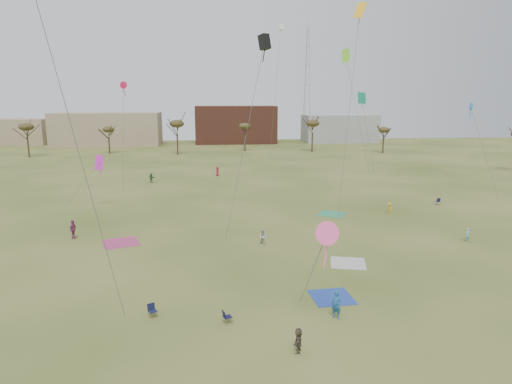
{
  "coord_description": "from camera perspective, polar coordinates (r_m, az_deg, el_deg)",
  "views": [
    {
      "loc": [
        -4.38,
        -27.59,
        13.79
      ],
      "look_at": [
        0.0,
        12.0,
        5.5
      ],
      "focal_mm": 30.99,
      "sensor_mm": 36.0,
      "label": 1
    }
  ],
  "objects": [
    {
      "name": "building_brick",
      "position": [
        148.09,
        -2.71,
        8.73
      ],
      "size": [
        26.0,
        16.0,
        12.0
      ],
      "primitive_type": "cube",
      "color": "brown",
      "rests_on": "ground"
    },
    {
      "name": "building_tan_west",
      "position": [
        161.7,
        -28.54,
        6.87
      ],
      "size": [
        20.0,
        12.0,
        8.0
      ],
      "primitive_type": "cube",
      "color": "#937F60",
      "rests_on": "ground"
    },
    {
      "name": "spectator_fore_c",
      "position": [
        25.98,
        5.48,
        -18.5
      ],
      "size": [
        0.78,
        1.4,
        1.44
      ],
      "primitive_type": "imported",
      "rotation": [
        0.0,
        0.0,
        4.43
      ],
      "color": "#4F4538",
      "rests_on": "ground"
    },
    {
      "name": "camp_chair_right",
      "position": [
        64.35,
        22.4,
        -1.28
      ],
      "size": [
        0.73,
        0.72,
        0.87
      ],
      "rotation": [
        0.0,
        0.0,
        5.29
      ],
      "color": "#131233",
      "rests_on": "ground"
    },
    {
      "name": "kites_aloft",
      "position": [
        57.71,
        2.78,
        16.05
      ],
      "size": [
        59.76,
        70.38,
        27.73
      ],
      "color": "red",
      "rests_on": "ground"
    },
    {
      "name": "flyer_far_b",
      "position": [
        82.32,
        -5.01,
        2.67
      ],
      "size": [
        0.9,
        1.0,
        1.72
      ],
      "primitive_type": "imported",
      "rotation": [
        0.0,
        0.0,
        1.02
      ],
      "color": "#A61C30",
      "rests_on": "ground"
    },
    {
      "name": "spectator_mid_d",
      "position": [
        48.63,
        -22.55,
        -4.47
      ],
      "size": [
        0.76,
        1.2,
        1.91
      ],
      "primitive_type": "imported",
      "rotation": [
        0.0,
        0.0,
        1.29
      ],
      "color": "#8F3B67",
      "rests_on": "ground"
    },
    {
      "name": "flyer_mid_b",
      "position": [
        56.98,
        16.84,
        -2.03
      ],
      "size": [
        0.66,
        0.99,
        1.42
      ],
      "primitive_type": "imported",
      "rotation": [
        0.0,
        0.0,
        4.87
      ],
      "color": "gold",
      "rests_on": "ground"
    },
    {
      "name": "flyer_near_right",
      "position": [
        29.71,
        10.35,
        -14.1
      ],
      "size": [
        0.8,
        0.78,
        1.86
      ],
      "primitive_type": "imported",
      "rotation": [
        0.0,
        0.0,
        5.56
      ],
      "color": "#205B97",
      "rests_on": "ground"
    },
    {
      "name": "blanket_olive",
      "position": [
        55.4,
        9.73,
        -2.83
      ],
      "size": [
        4.3,
        4.3,
        0.03
      ],
      "primitive_type": "cube",
      "rotation": [
        0.0,
        0.0,
        1.01
      ],
      "color": "#359364",
      "rests_on": "ground"
    },
    {
      "name": "blanket_blue",
      "position": [
        32.84,
        9.75,
        -13.25
      ],
      "size": [
        3.02,
        3.02,
        0.03
      ],
      "primitive_type": "cube",
      "rotation": [
        0.0,
        0.0,
        1.63
      ],
      "color": "#2846AD",
      "rests_on": "ground"
    },
    {
      "name": "building_grey",
      "position": [
        152.49,
        10.72,
        8.06
      ],
      "size": [
        24.0,
        12.0,
        9.0
      ],
      "primitive_type": "cube",
      "color": "gray",
      "rests_on": "ground"
    },
    {
      "name": "blanket_cream",
      "position": [
        39.4,
        11.79,
        -8.98
      ],
      "size": [
        3.6,
        3.6,
        0.03
      ],
      "primitive_type": "cube",
      "rotation": [
        0.0,
        0.0,
        2.88
      ],
      "color": "beige",
      "rests_on": "ground"
    },
    {
      "name": "flyer_mid_c",
      "position": [
        48.77,
        25.61,
        -5.01
      ],
      "size": [
        0.54,
        0.39,
        1.39
      ],
      "primitive_type": "imported",
      "rotation": [
        0.0,
        0.0,
        3.26
      ],
      "color": "#76BDC5",
      "rests_on": "ground"
    },
    {
      "name": "ground",
      "position": [
        31.15,
        2.51,
        -14.53
      ],
      "size": [
        260.0,
        260.0,
        0.0
      ],
      "primitive_type": "plane",
      "color": "#3C4F18",
      "rests_on": "ground"
    },
    {
      "name": "tree_line",
      "position": [
        106.93,
        -5.54,
        8.11
      ],
      "size": [
        117.44,
        49.32,
        8.91
      ],
      "color": "#3A2B1E",
      "rests_on": "ground"
    },
    {
      "name": "building_tan",
      "position": [
        146.1,
        -18.58,
        7.7
      ],
      "size": [
        32.0,
        14.0,
        10.0
      ],
      "primitive_type": "cube",
      "color": "#937F60",
      "rests_on": "ground"
    },
    {
      "name": "flyer_far_a",
      "position": [
        77.53,
        -13.37,
        1.8
      ],
      "size": [
        1.48,
        1.31,
        1.63
      ],
      "primitive_type": "imported",
      "rotation": [
        0.0,
        0.0,
        2.47
      ],
      "color": "#246C36",
      "rests_on": "ground"
    },
    {
      "name": "blanket_plum",
      "position": [
        45.86,
        -17.05,
        -6.27
      ],
      "size": [
        4.21,
        4.21,
        0.03
      ],
      "primitive_type": "cube",
      "rotation": [
        0.0,
        0.0,
        0.33
      ],
      "color": "#B8386D",
      "rests_on": "ground"
    },
    {
      "name": "radio_tower",
      "position": [
        156.51,
        6.56,
        13.67
      ],
      "size": [
        1.51,
        1.72,
        41.0
      ],
      "color": "#9EA3A8",
      "rests_on": "ground"
    },
    {
      "name": "camp_chair_center",
      "position": [
        29.02,
        -3.74,
        -16.06
      ],
      "size": [
        0.68,
        0.65,
        0.87
      ],
      "rotation": [
        0.0,
        0.0,
        1.91
      ],
      "color": "#151334",
      "rests_on": "ground"
    },
    {
      "name": "camp_chair_left",
      "position": [
        30.4,
        -13.21,
        -15.0
      ],
      "size": [
        0.7,
        0.72,
        0.87
      ],
      "rotation": [
        0.0,
        0.0,
        0.5
      ],
      "color": "#121634",
      "rests_on": "ground"
    },
    {
      "name": "spectator_mid_e",
      "position": [
        43.17,
        0.88,
        -5.8
      ],
      "size": [
        0.94,
        0.92,
        1.53
      ],
      "primitive_type": "imported",
      "rotation": [
        0.0,
        0.0,
        5.59
      ],
      "color": "#BDBDBD",
      "rests_on": "ground"
    }
  ]
}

